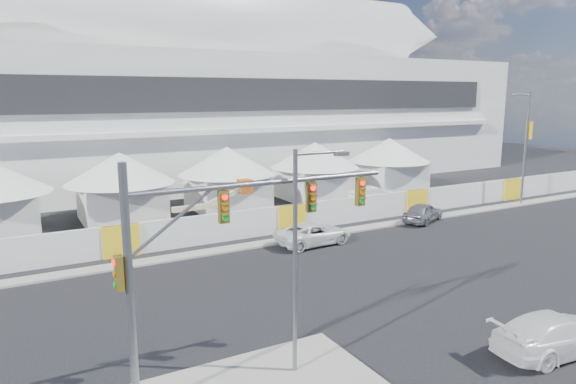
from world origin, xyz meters
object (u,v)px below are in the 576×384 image
traffic_mast (192,270)px  pickup_near (556,333)px  streetlight_curb (524,140)px  sedan_silver (423,212)px  pickup_curb (314,234)px  boom_lift (192,222)px  lot_car_a (374,194)px  streetlight_median (300,247)px

traffic_mast → pickup_near: bearing=-16.1°
streetlight_curb → sedan_silver: bearing=-177.5°
pickup_curb → sedan_silver: bearing=-87.2°
pickup_curb → pickup_near: size_ratio=0.97×
boom_lift → pickup_curb: bearing=-45.4°
pickup_curb → streetlight_curb: (22.94, 1.58, 5.09)m
pickup_curb → pickup_near: bearing=178.7°
sedan_silver → lot_car_a: (1.28, 7.70, -0.02)m
sedan_silver → streetlight_curb: bearing=-110.9°
lot_car_a → traffic_mast: bearing=137.8°
boom_lift → streetlight_curb: bearing=-11.1°
sedan_silver → streetlight_median: 24.69m
pickup_near → lot_car_a: (11.56, 25.67, -0.04)m
pickup_curb → lot_car_a: lot_car_a is taller
sedan_silver → streetlight_median: size_ratio=0.57×
sedan_silver → pickup_curb: bearing=72.3°
pickup_near → streetlight_median: (-9.37, 3.54, 3.91)m
traffic_mast → streetlight_median: streetlight_median is taller
pickup_near → boom_lift: size_ratio=0.75×
traffic_mast → boom_lift: size_ratio=1.32×
traffic_mast → sedan_silver: bearing=31.2°
pickup_curb → streetlight_median: size_ratio=0.66×
traffic_mast → streetlight_curb: size_ratio=0.95×
streetlight_median → boom_lift: size_ratio=1.09×
sedan_silver → lot_car_a: 7.81m
boom_lift → sedan_silver: bearing=-18.5°
streetlight_median → pickup_near: bearing=-20.7°
sedan_silver → streetlight_median: (-19.64, -14.43, 3.93)m
boom_lift → traffic_mast: bearing=-111.2°
lot_car_a → boom_lift: bearing=105.2°
traffic_mast → boom_lift: (6.34, 19.00, -3.45)m
boom_lift → lot_car_a: bearing=6.2°
traffic_mast → pickup_curb: bearing=45.9°
pickup_curb → boom_lift: 8.67m
pickup_near → streetlight_median: size_ratio=0.68×
streetlight_median → boom_lift: bearing=82.5°
pickup_near → traffic_mast: size_ratio=0.57×
lot_car_a → streetlight_curb: size_ratio=0.45×
traffic_mast → streetlight_curb: streetlight_curb is taller
traffic_mast → boom_lift: 20.32m
lot_car_a → sedan_silver: bearing=176.9°
sedan_silver → traffic_mast: size_ratio=0.47×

